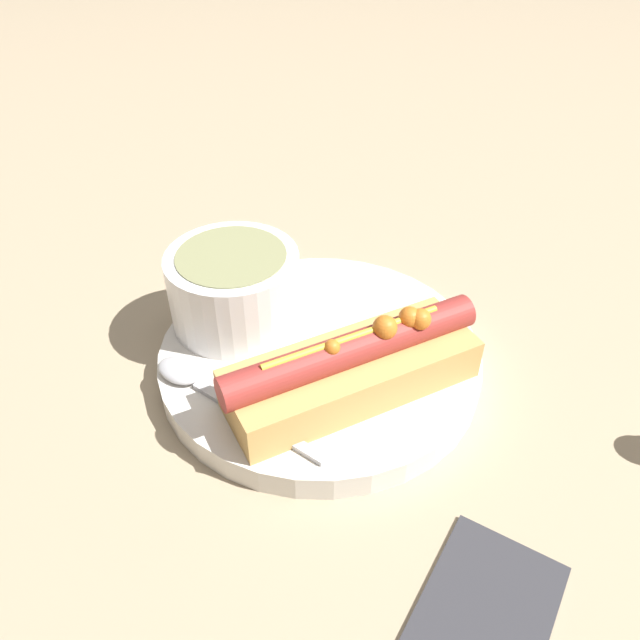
% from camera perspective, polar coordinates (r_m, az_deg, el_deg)
% --- Properties ---
extents(ground_plane, '(4.00, 4.00, 0.00)m').
position_cam_1_polar(ground_plane, '(0.49, 0.00, -4.27)').
color(ground_plane, tan).
extents(dinner_plate, '(0.24, 0.24, 0.02)m').
position_cam_1_polar(dinner_plate, '(0.48, 0.00, -3.41)').
color(dinner_plate, white).
rests_on(dinner_plate, ground_plane).
extents(hot_dog, '(0.19, 0.06, 0.06)m').
position_cam_1_polar(hot_dog, '(0.43, 2.52, -4.41)').
color(hot_dog, tan).
rests_on(hot_dog, dinner_plate).
extents(soup_bowl, '(0.10, 0.10, 0.06)m').
position_cam_1_polar(soup_bowl, '(0.48, -7.86, 3.23)').
color(soup_bowl, white).
rests_on(soup_bowl, dinner_plate).
extents(spoon, '(0.08, 0.14, 0.01)m').
position_cam_1_polar(spoon, '(0.45, -10.73, -5.90)').
color(spoon, '#B7B7BC').
rests_on(spoon, dinner_plate).
extents(napkin, '(0.14, 0.12, 0.01)m').
position_cam_1_polar(napkin, '(0.37, 14.24, -25.80)').
color(napkin, '#333338').
rests_on(napkin, ground_plane).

